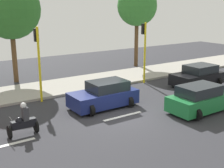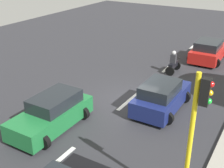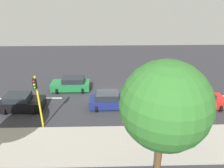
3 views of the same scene
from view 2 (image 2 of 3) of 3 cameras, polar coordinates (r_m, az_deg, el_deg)
ground_plane at (r=15.85m, az=3.28°, el=-3.46°), size 40.00×60.00×0.10m
lane_stripe_north at (r=11.67m, az=-11.07°, el=-14.97°), size 0.20×2.40×0.01m
lane_stripe_mid at (r=15.82m, az=3.28°, el=-3.28°), size 0.20×2.40×0.01m
lane_stripe_south at (r=20.89m, az=10.99°, el=3.31°), size 0.20×2.40×0.01m
lane_stripe_far_south at (r=26.35m, az=15.63°, el=7.23°), size 0.20×2.40×0.01m
car_red at (r=22.69m, az=18.17°, el=6.10°), size 2.33×3.90×1.52m
car_green at (r=13.48m, az=-11.53°, el=-5.60°), size 2.15×4.09×1.52m
car_dark_blue at (r=14.89m, az=9.53°, el=-2.42°), size 2.22×3.85×1.52m
motorcycle at (r=19.67m, az=11.81°, el=3.90°), size 0.60×1.30×1.53m
traffic_light_corner at (r=8.48m, az=15.93°, el=-7.81°), size 0.49×0.24×4.50m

